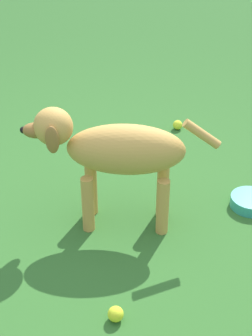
{
  "coord_description": "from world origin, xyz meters",
  "views": [
    {
      "loc": [
        -1.37,
        -1.36,
        1.6
      ],
      "look_at": [
        0.14,
        -0.01,
        0.33
      ],
      "focal_mm": 52.82,
      "sensor_mm": 36.0,
      "label": 1
    }
  ],
  "objects_px": {
    "dog": "(114,151)",
    "tennis_ball_1": "(116,314)",
    "tennis_ball_3": "(178,125)",
    "water_bowl": "(251,202)"
  },
  "relations": [
    {
      "from": "dog",
      "to": "tennis_ball_1",
      "type": "xyz_separation_m",
      "value": [
        -0.48,
        -0.44,
        -0.39
      ]
    },
    {
      "from": "tennis_ball_1",
      "to": "tennis_ball_3",
      "type": "bearing_deg",
      "value": 28.51
    },
    {
      "from": "water_bowl",
      "to": "tennis_ball_3",
      "type": "bearing_deg",
      "value": 61.17
    },
    {
      "from": "water_bowl",
      "to": "tennis_ball_1",
      "type": "bearing_deg",
      "value": 179.32
    },
    {
      "from": "tennis_ball_1",
      "to": "tennis_ball_3",
      "type": "relative_size",
      "value": 1.0
    },
    {
      "from": "dog",
      "to": "tennis_ball_3",
      "type": "distance_m",
      "value": 1.18
    },
    {
      "from": "dog",
      "to": "tennis_ball_3",
      "type": "relative_size",
      "value": 11.63
    },
    {
      "from": "tennis_ball_3",
      "to": "water_bowl",
      "type": "relative_size",
      "value": 0.3
    },
    {
      "from": "dog",
      "to": "tennis_ball_1",
      "type": "distance_m",
      "value": 0.76
    },
    {
      "from": "dog",
      "to": "tennis_ball_3",
      "type": "height_order",
      "value": "dog"
    }
  ]
}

